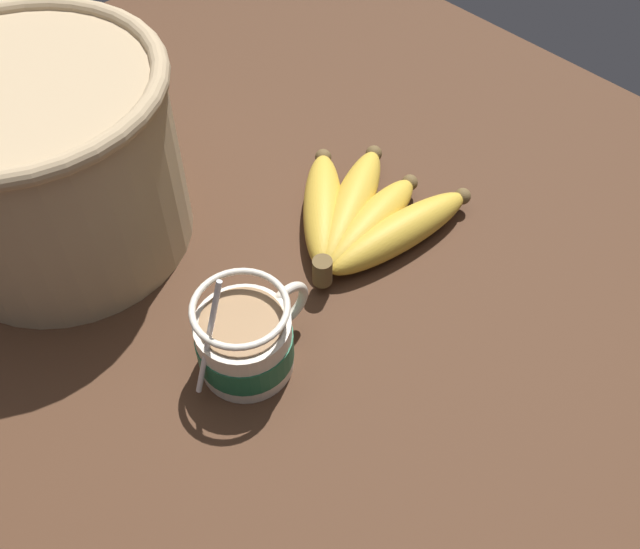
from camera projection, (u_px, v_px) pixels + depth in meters
The scene contains 4 objects.
table at pixel (248, 333), 70.62cm from camera, with size 119.72×119.72×3.58cm.
coffee_mug at pixel (246, 341), 63.55cm from camera, with size 13.36×8.79×13.52cm.
banana_bunch at pixel (361, 217), 75.39cm from camera, with size 20.76×18.50×4.36cm.
woven_basket at pixel (44, 158), 68.80cm from camera, with size 27.11×27.11×20.00cm.
Camera 1 is at (-22.73, -34.11, 60.03)cm, focal length 40.00 mm.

